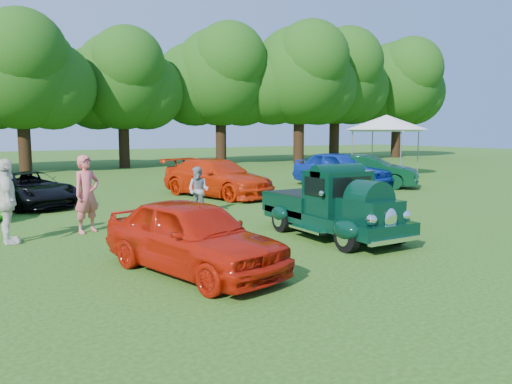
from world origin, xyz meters
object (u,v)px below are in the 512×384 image
red_convertible (193,236)px  spectator_white (7,202)px  back_car_orange (218,178)px  canopy_tent (386,123)px  back_car_black (30,189)px  back_car_green (368,171)px  spectator_grey (198,190)px  hero_pickup (332,208)px  back_car_blue (341,169)px  spectator_pink (87,194)px

red_convertible → spectator_white: (-2.72, 4.26, 0.30)m
back_car_orange → canopy_tent: size_ratio=0.83×
back_car_black → back_car_green: size_ratio=0.96×
spectator_grey → back_car_green: bearing=67.3°
red_convertible → back_car_orange: bearing=46.0°
hero_pickup → back_car_blue: back_car_blue is taller
back_car_green → canopy_tent: (5.17, 4.10, 2.29)m
hero_pickup → back_car_black: bearing=122.3°
back_car_blue → spectator_grey: (-8.57, -3.38, -0.09)m
spectator_pink → spectator_white: (-1.85, -0.43, -0.01)m
hero_pickup → spectator_white: size_ratio=2.14×
back_car_black → canopy_tent: 19.53m
back_car_green → spectator_grey: spectator_grey is taller
back_car_black → spectator_white: (-1.11, -5.98, 0.39)m
spectator_white → canopy_tent: canopy_tent is taller
back_car_orange → spectator_pink: bearing=-159.7°
back_car_orange → spectator_white: (-7.80, -5.05, 0.25)m
back_car_blue → back_car_orange: bearing=171.7°
back_car_blue → back_car_green: back_car_blue is taller
back_car_blue → spectator_grey: bearing=-166.8°
spectator_pink → canopy_tent: bearing=-1.4°
spectator_white → canopy_tent: (20.32, 8.54, 2.04)m
red_convertible → back_car_blue: (11.32, 9.30, 0.15)m
back_car_orange → spectator_grey: back_car_orange is taller
back_car_black → spectator_white: 6.09m
canopy_tent → spectator_white: bearing=-157.2°
red_convertible → spectator_white: size_ratio=2.03×
back_car_black → back_car_green: bearing=-22.5°
hero_pickup → canopy_tent: (13.45, 11.69, 2.31)m
spectator_white → spectator_grey: bearing=-74.0°
red_convertible → spectator_pink: spectator_pink is taller
spectator_pink → spectator_white: bearing=167.9°
back_car_orange → canopy_tent: 13.20m
spectator_grey → spectator_white: bearing=-111.8°
hero_pickup → spectator_grey: hero_pickup is taller
hero_pickup → back_car_orange: 8.25m
back_car_black → back_car_orange: size_ratio=0.84×
red_convertible → back_car_green: bearing=19.6°
back_car_blue → back_car_green: 1.26m
back_car_black → spectator_pink: (0.74, -5.55, 0.40)m
back_car_orange → spectator_white: bearing=-164.6°
hero_pickup → spectator_grey: 5.01m
hero_pickup → canopy_tent: size_ratio=0.69×
red_convertible → back_car_blue: 14.66m
hero_pickup → spectator_white: 7.56m
back_car_orange → back_car_blue: back_car_blue is taller
spectator_grey → canopy_tent: canopy_tent is taller
hero_pickup → spectator_grey: size_ratio=2.86×
red_convertible → back_car_black: bearing=83.6°
back_car_orange → spectator_grey: bearing=-142.0°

